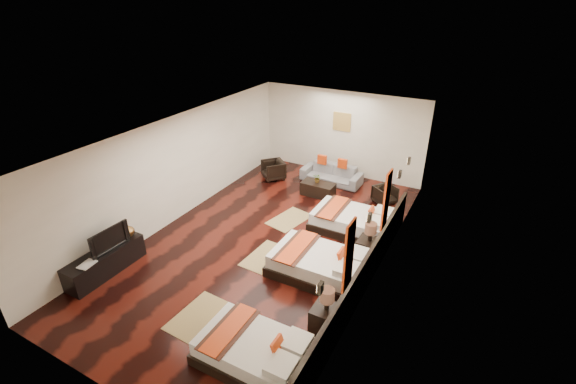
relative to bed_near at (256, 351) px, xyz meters
The scene contains 30 objects.
floor 3.63m from the bed_near, 117.87° to the left, with size 5.50×9.50×0.01m, color black.
ceiling 4.43m from the bed_near, 117.87° to the left, with size 5.50×9.50×0.01m, color white.
back_wall 8.21m from the bed_near, 102.02° to the left, with size 5.50×0.01×2.80m, color silver.
left_wall 5.60m from the bed_near, 144.21° to the left, with size 0.01×9.50×2.80m, color silver.
right_wall 3.56m from the bed_near, 71.76° to the left, with size 0.01×9.50×2.80m, color silver.
headboard_panel 2.62m from the bed_near, 67.09° to the left, with size 0.08×6.60×0.90m, color black.
bed_near is the anchor object (origin of this frame).
bed_mid 2.62m from the bed_near, 89.94° to the left, with size 2.12×1.33×0.81m.
bed_far 4.69m from the bed_near, 89.98° to the left, with size 2.06×1.29×0.79m.
nightstand_a 1.39m from the bed_near, 57.32° to the left, with size 0.49×0.49×0.97m.
nightstand_b 3.69m from the bed_near, 78.25° to the left, with size 0.50×0.50×1.00m.
jute_mat_near 1.60m from the bed_near, 167.09° to the left, with size 0.75×1.20×0.01m, color #9D8450.
jute_mat_mid 2.95m from the bed_near, 118.03° to the left, with size 0.75×1.20×0.01m, color #9D8450.
jute_mat_far 4.70m from the bed_near, 111.35° to the left, with size 0.75×1.20×0.01m, color #9D8450.
tv_console 4.22m from the bed_near, behind, with size 0.50×1.80×0.55m, color black.
tv 4.23m from the bed_near, behind, with size 0.95×0.12×0.55m, color black.
book 4.21m from the bed_near, behind, with size 0.26×0.35×0.03m, color black.
figurine 4.38m from the bed_near, 164.58° to the left, with size 0.32×0.32×0.33m, color brown.
sofa 7.31m from the bed_near, 102.93° to the left, with size 1.95×0.76×0.57m, color slate.
armchair_left 7.31m from the bed_near, 117.95° to the left, with size 0.67×0.69×0.62m, color black.
armchair_right 6.54m from the bed_near, 87.44° to the left, with size 0.57×0.59×0.53m, color black.
coffee_table 6.29m from the bed_near, 105.07° to the left, with size 1.00×0.50×0.40m, color black.
table_plant 6.36m from the bed_near, 105.37° to the left, with size 0.24×0.21×0.27m, color #21591D.
orange_panel_a 2.21m from the bed_near, 51.53° to the left, with size 0.04×0.40×1.30m, color #D86014.
orange_panel_b 3.93m from the bed_near, 73.53° to the left, with size 0.04×0.40×1.30m, color #D86014.
sconce_near 1.90m from the bed_near, 11.39° to the left, with size 0.07×0.12×0.18m.
sconce_mid 3.06m from the bed_near, 67.20° to the left, with size 0.07×0.12×0.18m.
sconce_far 4.98m from the bed_near, 77.62° to the left, with size 0.07×0.12×0.18m.
sconce_lounge 5.82m from the bed_near, 79.60° to the left, with size 0.07×0.12×0.18m.
gold_artwork 8.26m from the bed_near, 102.05° to the left, with size 0.60×0.04×0.60m, color #AD873F.
Camera 1 is at (4.37, -7.05, 5.58)m, focal length 24.73 mm.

